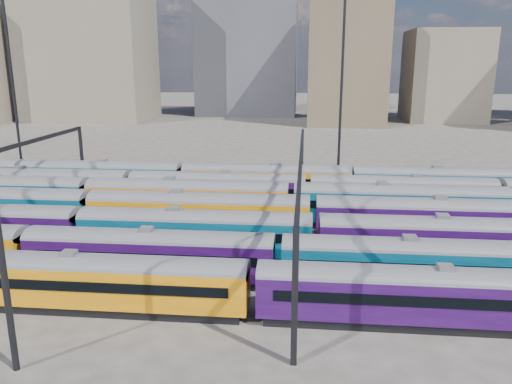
{
  "coord_description": "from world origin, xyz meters",
  "views": [
    {
      "loc": [
        10.34,
        -44.5,
        16.11
      ],
      "look_at": [
        5.3,
        6.38,
        3.0
      ],
      "focal_mm": 35.0,
      "sensor_mm": 36.0,
      "label": 1
    }
  ],
  "objects": [
    {
      "name": "ground",
      "position": [
        0.0,
        0.0,
        0.0
      ],
      "size": [
        500.0,
        500.0,
        0.0
      ],
      "primitive_type": "plane",
      "color": "#443F3A",
      "rests_on": "ground"
    },
    {
      "name": "rake_0",
      "position": [
        7.21,
        -15.0,
        2.44
      ],
      "size": [
        113.21,
        2.76,
        4.64
      ],
      "color": "black",
      "rests_on": "ground"
    },
    {
      "name": "rake_1",
      "position": [
        -10.92,
        -10.0,
        2.5
      ],
      "size": [
        116.34,
        2.84,
        4.77
      ],
      "color": "black",
      "rests_on": "ground"
    },
    {
      "name": "rake_3",
      "position": [
        0.5,
        0.0,
        2.76
      ],
      "size": [
        106.57,
        3.12,
        5.26
      ],
      "color": "black",
      "rests_on": "ground"
    },
    {
      "name": "rake_4",
      "position": [
        9.07,
        5.0,
        2.79
      ],
      "size": [
        129.12,
        3.15,
        5.31
      ],
      "color": "black",
      "rests_on": "ground"
    },
    {
      "name": "rake_5",
      "position": [
        10.78,
        10.0,
        2.64
      ],
      "size": [
        122.56,
        2.99,
        5.03
      ],
      "color": "black",
      "rests_on": "ground"
    },
    {
      "name": "rake_6",
      "position": [
        -4.87,
        15.0,
        2.68
      ],
      "size": [
        124.06,
        3.03,
        5.09
      ],
      "color": "black",
      "rests_on": "ground"
    },
    {
      "name": "gantry_2",
      "position": [
        10.0,
        0.0,
        6.79
      ],
      "size": [
        0.35,
        40.35,
        8.03
      ],
      "color": "black",
      "rests_on": "ground"
    },
    {
      "name": "mast_1",
      "position": [
        -30.0,
        22.0,
        13.97
      ],
      "size": [
        1.4,
        0.5,
        25.6
      ],
      "color": "black",
      "rests_on": "ground"
    },
    {
      "name": "mast_3",
      "position": [
        15.0,
        24.0,
        13.97
      ],
      "size": [
        1.4,
        0.5,
        25.6
      ],
      "color": "black",
      "rests_on": "ground"
    }
  ]
}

